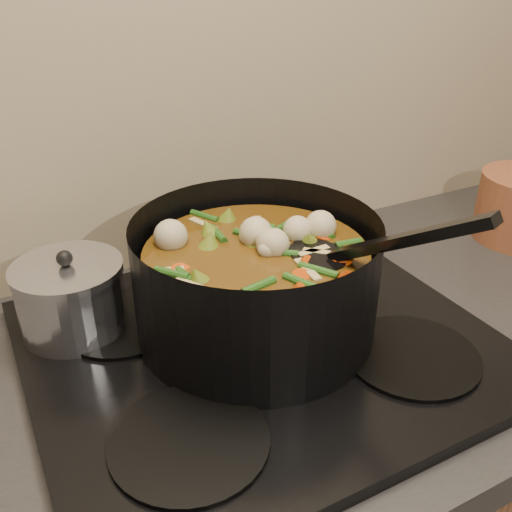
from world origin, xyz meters
name	(u,v)px	position (x,y,z in m)	size (l,w,h in m)	color
stovetop	(261,344)	(0.00, 1.93, 0.92)	(0.62, 0.54, 0.03)	black
stockpot	(257,281)	(0.01, 1.96, 1.01)	(0.38, 0.45, 0.25)	black
saucepan	(72,297)	(-0.22, 2.08, 0.98)	(0.15, 0.15, 0.13)	silver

